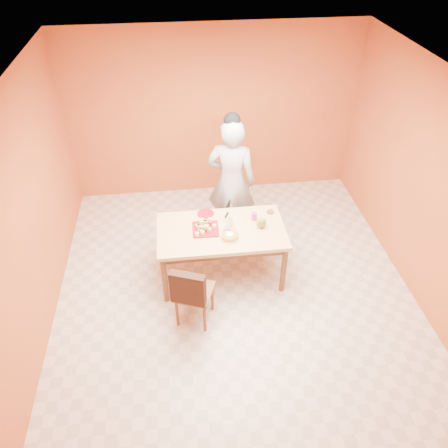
{
  "coord_description": "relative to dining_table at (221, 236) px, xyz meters",
  "views": [
    {
      "loc": [
        -0.62,
        -3.84,
        4.16
      ],
      "look_at": [
        -0.11,
        0.3,
        0.91
      ],
      "focal_mm": 35.0,
      "sensor_mm": 36.0,
      "label": 1
    }
  ],
  "objects": [
    {
      "name": "floor",
      "position": [
        0.14,
        -0.38,
        -0.67
      ],
      "size": [
        5.0,
        5.0,
        0.0
      ],
      "primitive_type": "plane",
      "color": "beige",
      "rests_on": "ground"
    },
    {
      "name": "sponge_cake",
      "position": [
        0.08,
        -0.17,
        0.13
      ],
      "size": [
        0.27,
        0.27,
        0.05
      ],
      "primitive_type": "cylinder",
      "rotation": [
        0.0,
        0.0,
        -0.29
      ],
      "color": "gold",
      "rests_on": "white_cake_plate"
    },
    {
      "name": "wall_left",
      "position": [
        -2.11,
        -0.38,
        0.68
      ],
      "size": [
        0.0,
        5.0,
        5.0
      ],
      "primitive_type": "plane",
      "rotation": [
        1.57,
        0.0,
        1.57
      ],
      "color": "#B75D2A",
      "rests_on": "floor"
    },
    {
      "name": "ceiling",
      "position": [
        0.14,
        -0.38,
        2.03
      ],
      "size": [
        5.0,
        5.0,
        0.0
      ],
      "primitive_type": "plane",
      "rotation": [
        3.14,
        0.0,
        0.0
      ],
      "color": "white",
      "rests_on": "wall_back"
    },
    {
      "name": "white_cake_plate",
      "position": [
        0.08,
        -0.17,
        0.1
      ],
      "size": [
        0.32,
        0.32,
        0.01
      ],
      "primitive_type": "cylinder",
      "rotation": [
        0.0,
        0.0,
        0.33
      ],
      "color": "silver",
      "rests_on": "dining_table"
    },
    {
      "name": "magenta_glass",
      "position": [
        0.44,
        0.16,
        0.15
      ],
      "size": [
        0.08,
        0.08,
        0.1
      ],
      "primitive_type": "cylinder",
      "rotation": [
        0.0,
        0.0,
        0.06
      ],
      "color": "#CC1E84",
      "rests_on": "dining_table"
    },
    {
      "name": "dining_chair",
      "position": [
        -0.4,
        -0.73,
        -0.2
      ],
      "size": [
        0.55,
        0.61,
        0.91
      ],
      "rotation": [
        0.0,
        0.0,
        -0.36
      ],
      "color": "brown",
      "rests_on": "floor"
    },
    {
      "name": "egg_ornament",
      "position": [
        0.5,
        -0.02,
        0.17
      ],
      "size": [
        0.15,
        0.13,
        0.16
      ],
      "primitive_type": "ellipsoid",
      "rotation": [
        0.0,
        0.0,
        -0.27
      ],
      "color": "olive",
      "rests_on": "dining_table"
    },
    {
      "name": "cake_server",
      "position": [
        0.09,
        0.01,
        0.16
      ],
      "size": [
        0.15,
        0.26,
        0.01
      ],
      "primitive_type": "cube",
      "rotation": [
        0.0,
        0.0,
        -0.42
      ],
      "color": "white",
      "rests_on": "sponge_cake"
    },
    {
      "name": "pastry_pile",
      "position": [
        -0.19,
        0.02,
        0.16
      ],
      "size": [
        0.29,
        0.29,
        0.09
      ],
      "primitive_type": null,
      "color": "#E8B963",
      "rests_on": "pastry_platter"
    },
    {
      "name": "checker_tin",
      "position": [
        0.68,
        0.28,
        0.11
      ],
      "size": [
        0.12,
        0.12,
        0.03
      ],
      "primitive_type": "cylinder",
      "rotation": [
        0.0,
        0.0,
        -0.4
      ],
      "color": "#3D2710",
      "rests_on": "dining_table"
    },
    {
      "name": "person",
      "position": [
        0.24,
        0.81,
        0.27
      ],
      "size": [
        0.78,
        0.62,
        1.86
      ],
      "primitive_type": "imported",
      "rotation": [
        0.0,
        0.0,
        2.84
      ],
      "color": "#949497",
      "rests_on": "floor"
    },
    {
      "name": "wall_back",
      "position": [
        0.14,
        2.12,
        0.68
      ],
      "size": [
        4.5,
        0.0,
        4.5
      ],
      "primitive_type": "plane",
      "rotation": [
        1.57,
        0.0,
        0.0
      ],
      "color": "#B75D2A",
      "rests_on": "floor"
    },
    {
      "name": "pastry_platter",
      "position": [
        -0.19,
        0.02,
        0.1
      ],
      "size": [
        0.33,
        0.33,
        0.02
      ],
      "primitive_type": "cube",
      "rotation": [
        0.0,
        0.0,
        -0.03
      ],
      "color": "maroon",
      "rests_on": "dining_table"
    },
    {
      "name": "red_dinner_plate",
      "position": [
        -0.16,
        0.35,
        0.1
      ],
      "size": [
        0.29,
        0.29,
        0.01
      ],
      "primitive_type": "cylinder",
      "rotation": [
        0.0,
        0.0,
        -0.41
      ],
      "color": "maroon",
      "rests_on": "dining_table"
    },
    {
      "name": "dining_table",
      "position": [
        0.0,
        0.0,
        0.0
      ],
      "size": [
        1.6,
        0.9,
        0.76
      ],
      "color": "#D6BE70",
      "rests_on": "floor"
    },
    {
      "name": "wall_right",
      "position": [
        2.39,
        -0.38,
        0.68
      ],
      "size": [
        0.0,
        5.0,
        5.0
      ],
      "primitive_type": "plane",
      "rotation": [
        1.57,
        0.0,
        -1.57
      ],
      "color": "#B75D2A",
      "rests_on": "floor"
    }
  ]
}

